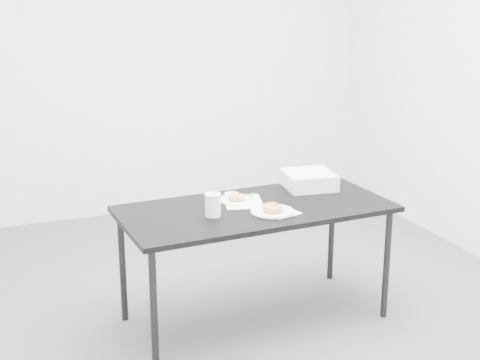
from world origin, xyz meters
name	(u,v)px	position (x,y,z in m)	size (l,w,h in m)	color
floor	(223,308)	(0.00, 0.00, 0.00)	(4.00, 4.00, 0.00)	#4B4B50
wall_back	(138,54)	(0.00, 2.00, 1.35)	(4.00, 0.02, 2.70)	white
table	(256,215)	(0.13, -0.18, 0.64)	(1.55, 0.79, 0.69)	black
scorecard	(243,202)	(0.10, -0.08, 0.69)	(0.21, 0.27, 0.00)	white
logo_patch	(249,195)	(0.18, 0.02, 0.70)	(0.04, 0.04, 0.00)	green
pen	(247,196)	(0.16, 0.01, 0.70)	(0.01, 0.01, 0.13)	#0C8465
napkin	(281,212)	(0.22, -0.33, 0.69)	(0.17, 0.17, 0.00)	white
plate_near	(273,212)	(0.18, -0.32, 0.70)	(0.24, 0.24, 0.01)	silver
donut_near	(273,208)	(0.18, -0.32, 0.72)	(0.11, 0.11, 0.04)	#C6813E
plate_far	(237,200)	(0.07, -0.04, 0.69)	(0.21, 0.21, 0.01)	silver
donut_far	(237,197)	(0.07, -0.04, 0.71)	(0.10, 0.10, 0.03)	#C6813E
coffee_cup	(213,205)	(-0.14, -0.25, 0.76)	(0.08, 0.08, 0.13)	white
cup_lid	(231,194)	(0.08, 0.07, 0.70)	(0.08, 0.08, 0.01)	white
bakery_box	(309,180)	(0.58, 0.04, 0.74)	(0.29, 0.29, 0.10)	silver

